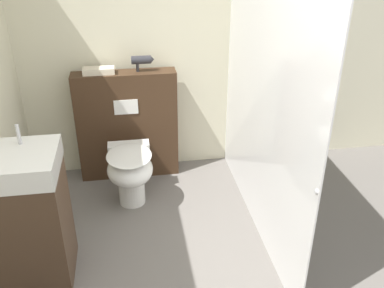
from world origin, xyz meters
TOP-DOWN VIEW (x-y plane):
  - wall_back at (0.00, 2.34)m, footprint 8.00×0.06m
  - partition_panel at (-0.36, 2.17)m, footprint 0.96×0.21m
  - shower_glass at (0.66, 1.24)m, footprint 0.04×2.15m
  - toilet at (-0.36, 1.61)m, footprint 0.39×0.57m
  - sink_vanity at (-1.05, 0.86)m, footprint 0.49×0.50m
  - hair_drier at (-0.19, 2.17)m, footprint 0.21×0.08m
  - folded_towel at (-0.58, 2.16)m, footprint 0.28×0.12m

SIDE VIEW (x-z plane):
  - toilet at x=-0.36m, z-range 0.08..0.62m
  - sink_vanity at x=-1.05m, z-range -0.07..1.07m
  - partition_panel at x=-0.36m, z-range 0.00..1.07m
  - shower_glass at x=0.66m, z-range 0.00..2.04m
  - folded_towel at x=-0.58m, z-range 1.07..1.12m
  - hair_drier at x=-0.19m, z-range 1.10..1.24m
  - wall_back at x=0.00m, z-range 0.00..2.50m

